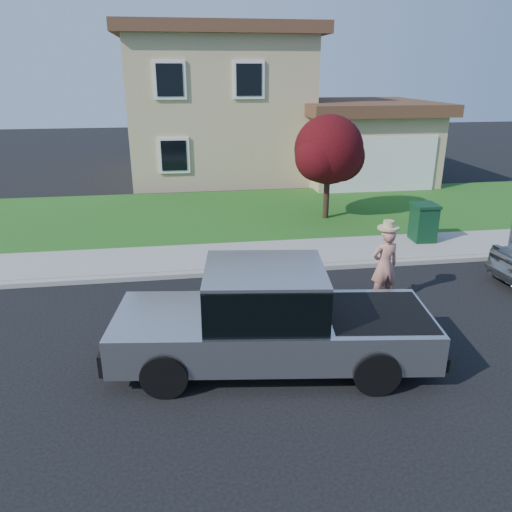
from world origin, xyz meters
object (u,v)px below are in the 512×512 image
at_px(trash_bin, 424,222).
at_px(ornamental_tree, 330,153).
at_px(woman, 385,264).
at_px(pickup_truck, 271,321).

bearing_deg(trash_bin, ornamental_tree, 127.86).
height_order(woman, ornamental_tree, ornamental_tree).
bearing_deg(woman, ornamental_tree, -101.71).
bearing_deg(woman, trash_bin, -133.50).
xyz_separation_m(woman, ornamental_tree, (0.60, 6.58, 1.44)).
relative_size(woman, trash_bin, 1.71).
bearing_deg(pickup_truck, ornamental_tree, 75.20).
distance_m(pickup_truck, ornamental_tree, 9.56).
height_order(pickup_truck, ornamental_tree, ornamental_tree).
bearing_deg(ornamental_tree, pickup_truck, -112.16).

